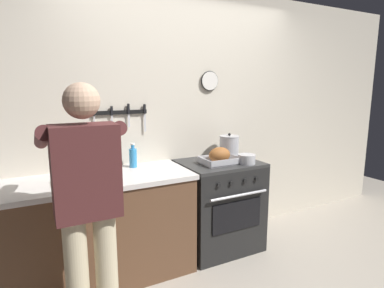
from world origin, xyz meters
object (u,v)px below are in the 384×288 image
at_px(bottle_wine_red, 92,159).
at_px(bottle_olive_oil, 83,164).
at_px(stock_pot, 229,146).
at_px(saucepan, 247,159).
at_px(stove, 219,205).
at_px(person_cook, 87,200).
at_px(roasting_pan, 220,157).
at_px(bottle_dish_soap, 133,157).
at_px(cutting_board, 77,182).

height_order(bottle_wine_red, bottle_olive_oil, bottle_wine_red).
distance_m(stock_pot, saucepan, 0.33).
bearing_deg(bottle_olive_oil, stock_pot, 1.97).
bearing_deg(stove, saucepan, -44.83).
bearing_deg(person_cook, stove, -59.60).
height_order(person_cook, roasting_pan, person_cook).
distance_m(bottle_wine_red, bottle_olive_oil, 0.10).
xyz_separation_m(bottle_dish_soap, bottle_olive_oil, (-0.46, -0.11, 0.02)).
bearing_deg(bottle_olive_oil, person_cook, -97.40).
height_order(saucepan, bottle_olive_oil, bottle_olive_oil).
bearing_deg(cutting_board, bottle_olive_oil, 64.88).
bearing_deg(cutting_board, bottle_wine_red, 55.48).
bearing_deg(stock_pot, bottle_dish_soap, 176.66).
height_order(roasting_pan, bottle_olive_oil, bottle_olive_oil).
bearing_deg(saucepan, roasting_pan, 152.28).
relative_size(stove, bottle_dish_soap, 4.02).
height_order(bottle_wine_red, bottle_dish_soap, bottle_wine_red).
relative_size(saucepan, bottle_olive_oil, 0.64).
bearing_deg(saucepan, bottle_olive_oil, 169.62).
relative_size(stock_pot, saucepan, 1.53).
bearing_deg(cutting_board, stove, 3.19).
xyz_separation_m(cutting_board, bottle_wine_red, (0.15, 0.22, 0.12)).
xyz_separation_m(person_cook, bottle_olive_oil, (0.09, 0.73, 0.06)).
height_order(bottle_dish_soap, bottle_olive_oil, bottle_olive_oil).
bearing_deg(person_cook, bottle_dish_soap, -28.21).
distance_m(person_cook, saucepan, 1.62).
bearing_deg(roasting_pan, bottle_dish_soap, 161.69).
xyz_separation_m(stove, bottle_wine_red, (-1.19, 0.15, 0.58)).
height_order(person_cook, saucepan, person_cook).
height_order(saucepan, bottle_wine_red, bottle_wine_red).
relative_size(roasting_pan, stock_pot, 1.38).
height_order(stock_pot, bottle_wine_red, bottle_wine_red).
distance_m(saucepan, bottle_wine_red, 1.43).
relative_size(bottle_wine_red, bottle_olive_oil, 1.15).
height_order(cutting_board, bottle_dish_soap, bottle_dish_soap).
bearing_deg(cutting_board, stock_pot, 7.60).
distance_m(bottle_wine_red, bottle_dish_soap, 0.38).
distance_m(person_cook, roasting_pan, 1.45).
distance_m(stove, bottle_dish_soap, 1.00).
height_order(stock_pot, saucepan, stock_pot).
xyz_separation_m(roasting_pan, cutting_board, (-1.30, -0.01, -0.06)).
relative_size(saucepan, cutting_board, 0.46).
bearing_deg(bottle_wine_red, cutting_board, -124.52).
bearing_deg(saucepan, bottle_wine_red, 166.43).
distance_m(stock_pot, cutting_board, 1.56).
distance_m(roasting_pan, bottle_dish_soap, 0.82).
xyz_separation_m(stove, person_cook, (-1.37, -0.65, 0.50)).
xyz_separation_m(saucepan, cutting_board, (-1.54, 0.11, -0.04)).
bearing_deg(person_cook, stock_pot, -58.55).
relative_size(stove, roasting_pan, 2.56).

